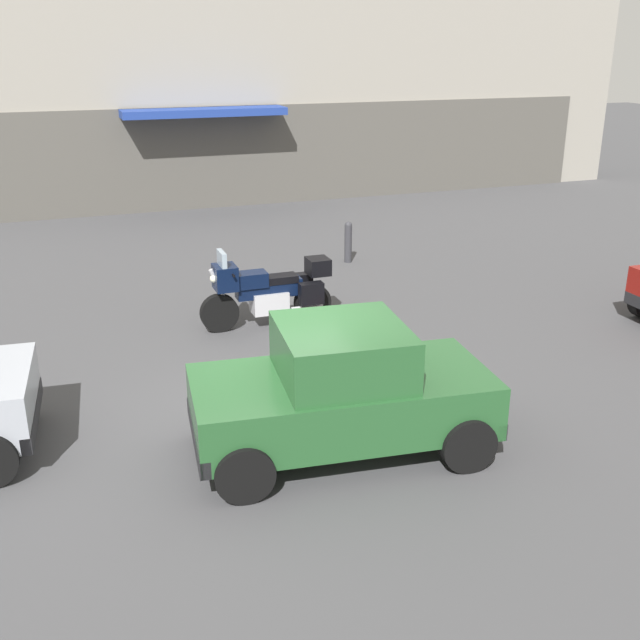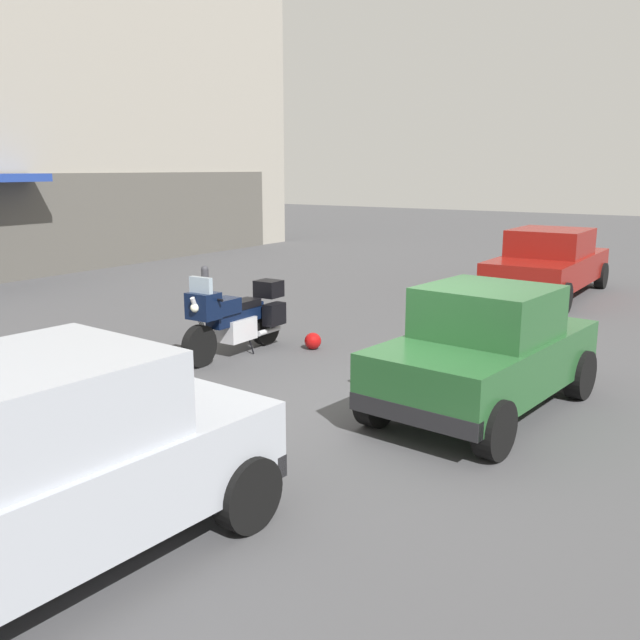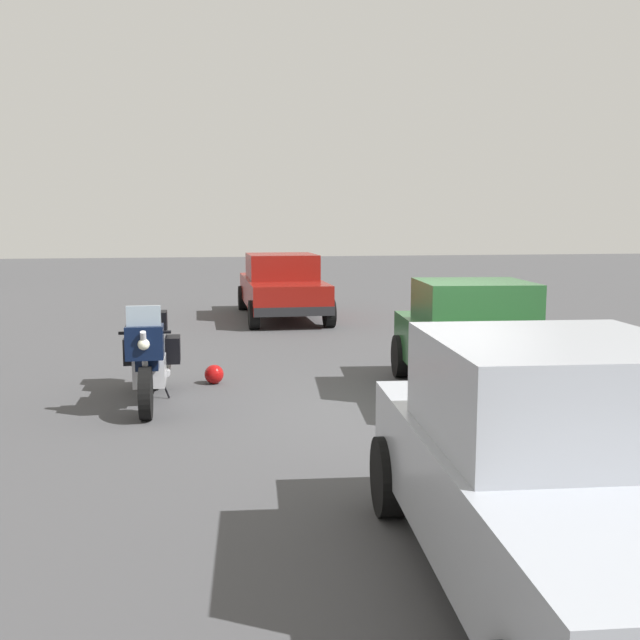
% 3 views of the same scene
% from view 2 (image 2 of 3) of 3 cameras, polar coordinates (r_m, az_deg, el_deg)
% --- Properties ---
extents(ground_plane, '(80.00, 80.00, 0.00)m').
position_cam_2_polar(ground_plane, '(8.72, 6.47, -7.40)').
color(ground_plane, '#424244').
extents(motorcycle, '(2.26, 0.76, 1.36)m').
position_cam_2_polar(motorcycle, '(11.13, -6.93, 0.28)').
color(motorcycle, black).
rests_on(motorcycle, ground).
extents(helmet, '(0.28, 0.28, 0.28)m').
position_cam_2_polar(helmet, '(11.47, -0.59, -1.73)').
color(helmet, '#990C0C').
rests_on(helmet, ground).
extents(car_hatchback_near, '(3.97, 2.05, 1.64)m').
position_cam_2_polar(car_hatchback_near, '(5.51, -22.71, -11.41)').
color(car_hatchback_near, '#9EA3AD').
rests_on(car_hatchback_near, ground).
extents(car_sedan_far, '(4.59, 1.92, 1.56)m').
position_cam_2_polar(car_sedan_far, '(17.04, 18.28, 4.50)').
color(car_sedan_far, maroon).
rests_on(car_sedan_far, ground).
extents(car_compact_side, '(3.59, 2.02, 1.56)m').
position_cam_2_polar(car_compact_side, '(8.66, 13.48, -2.48)').
color(car_compact_side, '#235128').
rests_on(car_compact_side, ground).
extents(bollard_curbside, '(0.16, 0.16, 0.89)m').
position_cam_2_polar(bollard_curbside, '(15.17, -9.41, 2.87)').
color(bollard_curbside, '#333338').
rests_on(bollard_curbside, ground).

